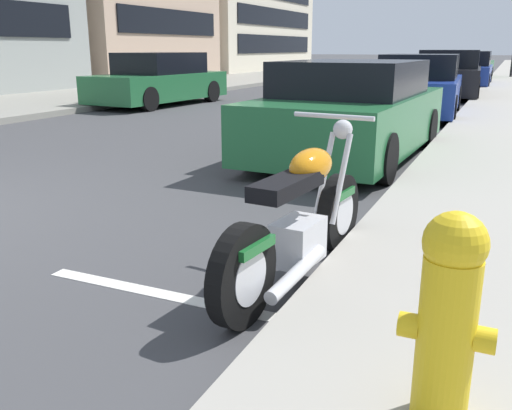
{
  "coord_description": "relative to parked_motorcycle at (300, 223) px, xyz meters",
  "views": [
    {
      "loc": [
        -2.79,
        -5.43,
        1.57
      ],
      "look_at": [
        0.46,
        -3.96,
        0.55
      ],
      "focal_mm": 38.76,
      "sensor_mm": 36.0,
      "label": 1
    }
  ],
  "objects": [
    {
      "name": "car_opposite_curb",
      "position": [
        10.0,
        7.87,
        0.25
      ],
      "size": [
        4.58,
        2.06,
        1.44
      ],
      "rotation": [
        0.0,
        0.0,
        3.07
      ],
      "color": "#236638",
      "rests_on": "ground"
    },
    {
      "name": "parked_car_at_intersection",
      "position": [
        15.79,
        0.67,
        0.29
      ],
      "size": [
        4.44,
        2.11,
        1.5
      ],
      "rotation": [
        0.0,
        0.0,
        0.05
      ],
      "color": "black",
      "rests_on": "ground"
    },
    {
      "name": "fire_hydrant",
      "position": [
        -1.35,
        -1.08,
        0.17
      ],
      "size": [
        0.24,
        0.36,
        0.86
      ],
      "color": "gold",
      "rests_on": "sidewalk_near_curb"
    },
    {
      "name": "parked_car_far_down_curb",
      "position": [
        21.51,
        0.53,
        0.23
      ],
      "size": [
        4.29,
        1.91,
        1.43
      ],
      "rotation": [
        0.0,
        0.0,
        0.01
      ],
      "color": "navy",
      "rests_on": "ground"
    },
    {
      "name": "parking_stall_stripe",
      "position": [
        -0.6,
        0.55,
        -0.42
      ],
      "size": [
        0.12,
        2.2,
        0.01
      ],
      "primitive_type": "cube",
      "color": "silver",
      "rests_on": "ground"
    },
    {
      "name": "sidewalk_far_curb",
      "position": [
        11.4,
        11.0,
        -0.35
      ],
      "size": [
        120.0,
        5.0,
        0.14
      ],
      "primitive_type": "cube",
      "color": "gray",
      "rests_on": "ground"
    },
    {
      "name": "townhouse_mid_block",
      "position": [
        31.98,
        17.82,
        3.63
      ],
      "size": [
        14.17,
        9.12,
        8.1
      ],
      "color": "beige",
      "rests_on": "ground"
    },
    {
      "name": "parked_car_behind_motorcycle",
      "position": [
        4.53,
        0.87,
        0.24
      ],
      "size": [
        4.4,
        2.06,
        1.39
      ],
      "rotation": [
        0.0,
        0.0,
        -0.04
      ],
      "color": "#236638",
      "rests_on": "ground"
    },
    {
      "name": "parked_car_across_street",
      "position": [
        27.45,
        0.75,
        0.25
      ],
      "size": [
        4.26,
        1.98,
        1.41
      ],
      "rotation": [
        0.0,
        0.0,
        -0.05
      ],
      "color": "#236638",
      "rests_on": "ground"
    },
    {
      "name": "parked_car_mid_block",
      "position": [
        10.34,
        0.79,
        0.23
      ],
      "size": [
        4.5,
        2.04,
        1.42
      ],
      "rotation": [
        0.0,
        0.0,
        0.06
      ],
      "color": "navy",
      "rests_on": "ground"
    },
    {
      "name": "parked_motorcycle",
      "position": [
        0.0,
        0.0,
        0.0
      ],
      "size": [
        2.07,
        0.62,
        1.11
      ],
      "rotation": [
        0.0,
        0.0,
        -0.1
      ],
      "color": "black",
      "rests_on": "ground"
    }
  ]
}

